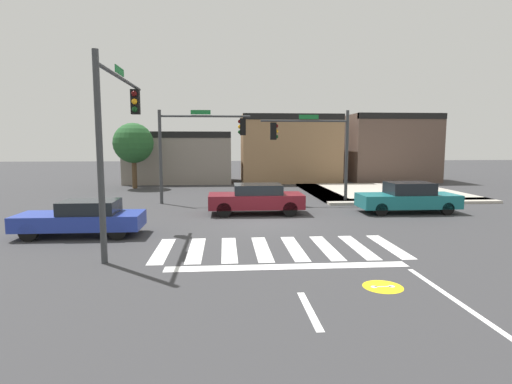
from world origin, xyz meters
name	(u,v)px	position (x,y,z in m)	size (l,w,h in m)	color
ground_plane	(265,222)	(0.00, 0.00, 0.00)	(120.00, 120.00, 0.00)	#353538
crosswalk_near	(278,248)	(0.00, -4.50, 0.00)	(7.93, 3.17, 0.01)	silver
lane_markings	(419,377)	(1.11, -12.02, 0.00)	(6.80, 20.25, 0.01)	white
bike_detector_marking	(383,287)	(2.04, -8.27, 0.00)	(0.96, 0.96, 0.01)	yellow
curb_corner_northeast	(376,192)	(8.49, 9.42, 0.07)	(10.00, 10.60, 0.15)	#B2AA9E
storefront_row	(290,151)	(4.09, 18.59, 2.71)	(26.85, 5.49, 5.88)	gray
traffic_signal_northeast	(313,141)	(3.27, 5.45, 3.53)	(5.00, 0.32, 5.23)	#383A3D
traffic_signal_southwest	(118,119)	(-5.18, -3.60, 4.19)	(0.32, 5.86, 5.95)	#383A3D
traffic_signal_northwest	(198,138)	(-3.20, 5.85, 3.68)	(5.12, 0.32, 5.23)	#383A3D
car_teal	(408,198)	(7.25, 1.87, 0.74)	(4.77, 1.79, 1.50)	#196B70
car_blue	(83,218)	(-6.96, -2.12, 0.67)	(4.48, 1.72, 1.32)	#23389E
car_maroon	(256,198)	(-0.21, 2.09, 0.76)	(4.52, 1.88, 1.45)	maroon
roadside_tree	(133,143)	(-8.50, 14.00, 3.37)	(2.99, 2.99, 4.89)	#4C3823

